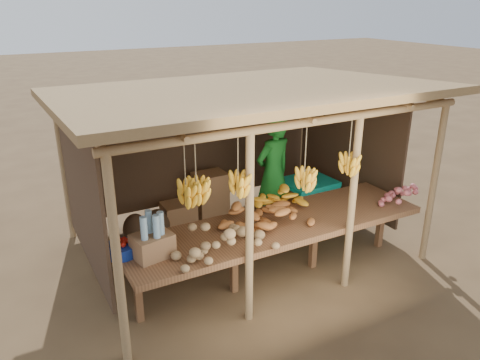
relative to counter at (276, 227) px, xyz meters
name	(u,v)px	position (x,y,z in m)	size (l,w,h in m)	color
ground	(240,247)	(0.00, 0.95, -0.74)	(60.00, 60.00, 0.00)	brown
stall_structure	(238,121)	(-0.06, 0.90, 1.17)	(4.70, 3.50, 2.43)	#92724B
counter	(276,227)	(0.00, 0.00, 0.00)	(3.90, 1.05, 0.80)	brown
potato_heap	(222,236)	(-0.90, -0.30, 0.25)	(1.10, 0.66, 0.37)	#91724B
sweet_potato_heap	(264,212)	(-0.17, 0.02, 0.24)	(1.06, 0.63, 0.36)	#B2662D
onion_heap	(405,189)	(1.90, -0.27, 0.24)	(0.85, 0.51, 0.36)	#C45F64
banana_pile	(280,196)	(0.28, 0.36, 0.24)	(0.67, 0.40, 0.35)	yellow
tomato_basin	(121,249)	(-1.90, 0.15, 0.14)	(0.35, 0.35, 0.19)	navy
bottle_box	(152,240)	(-1.61, -0.04, 0.26)	(0.46, 0.39, 0.51)	#8E6340
vendor	(273,174)	(0.75, 1.28, 0.17)	(0.66, 0.43, 1.81)	#197322
tarp_crate	(307,200)	(1.33, 1.15, -0.35)	(0.83, 0.73, 0.95)	brown
carton_stack	(200,203)	(-0.18, 1.95, -0.38)	(1.06, 0.41, 0.80)	#8E6340
burlap_sacks	(147,225)	(-1.11, 1.85, -0.51)	(0.73, 0.38, 0.51)	#432E1F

